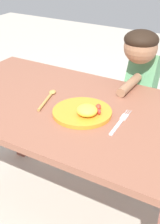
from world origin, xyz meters
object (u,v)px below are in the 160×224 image
(plate, at_px, (84,112))
(fork, at_px, (120,122))
(spoon, at_px, (48,98))
(person, at_px, (140,96))

(plate, height_order, fork, plate)
(plate, distance_m, spoon, 0.24)
(plate, height_order, spoon, plate)
(plate, xyz_separation_m, fork, (0.17, 0.02, -0.01))
(plate, height_order, person, person)
(spoon, distance_m, person, 0.61)
(fork, height_order, person, person)
(fork, distance_m, person, 0.56)
(plate, distance_m, fork, 0.18)
(fork, bearing_deg, spoon, 82.53)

